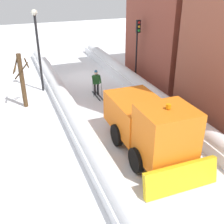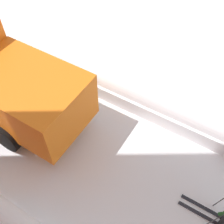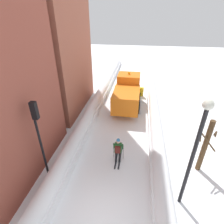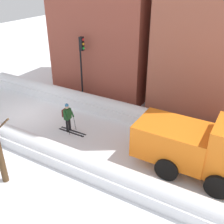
% 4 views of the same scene
% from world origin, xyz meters
% --- Properties ---
extents(ground_plane, '(80.00, 80.00, 0.00)m').
position_xyz_m(ground_plane, '(0.00, 10.00, 0.00)').
color(ground_plane, white).
extents(snowbank_left, '(1.10, 36.00, 1.07)m').
position_xyz_m(snowbank_left, '(-2.79, 10.00, 0.47)').
color(snowbank_left, white).
rests_on(snowbank_left, ground).
extents(snowbank_right, '(1.10, 36.00, 0.99)m').
position_xyz_m(snowbank_right, '(2.79, 10.00, 0.42)').
color(snowbank_right, white).
rests_on(snowbank_right, ground).
extents(building_brick_near, '(6.94, 7.38, 9.42)m').
position_xyz_m(building_brick_near, '(-7.47, 2.43, 4.71)').
color(building_brick_near, brown).
rests_on(building_brick_near, ground).
extents(plow_truck, '(3.20, 5.98, 3.12)m').
position_xyz_m(plow_truck, '(0.20, 11.29, 1.48)').
color(plow_truck, orange).
rests_on(plow_truck, ground).
extents(skier, '(0.62, 1.80, 1.81)m').
position_xyz_m(skier, '(0.27, 3.72, 1.00)').
color(skier, black).
rests_on(skier, ground).
extents(traffic_light_pole, '(0.28, 0.42, 4.66)m').
position_xyz_m(traffic_light_pole, '(-3.55, 2.14, 3.25)').
color(traffic_light_pole, black).
rests_on(traffic_light_pole, ground).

